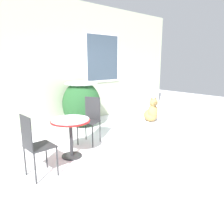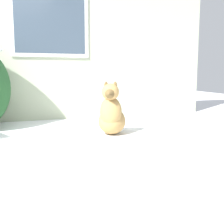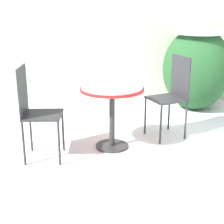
{
  "view_description": "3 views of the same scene",
  "coord_description": "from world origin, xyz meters",
  "views": [
    {
      "loc": [
        -3.41,
        -3.25,
        1.74
      ],
      "look_at": [
        0.0,
        0.6,
        0.55
      ],
      "focal_mm": 35.0,
      "sensor_mm": 36.0,
      "label": 1
    },
    {
      "loc": [
        0.44,
        -2.91,
        0.86
      ],
      "look_at": [
        1.64,
        0.72,
        0.31
      ],
      "focal_mm": 45.0,
      "sensor_mm": 36.0,
      "label": 2
    },
    {
      "loc": [
        -1.39,
        -3.55,
        1.62
      ],
      "look_at": [
        -1.45,
        0.1,
        0.43
      ],
      "focal_mm": 55.0,
      "sensor_mm": 36.0,
      "label": 3
    }
  ],
  "objects": [
    {
      "name": "dog",
      "position": [
        1.61,
        0.67,
        0.27
      ],
      "size": [
        0.54,
        0.68,
        0.73
      ],
      "rotation": [
        0.0,
        0.0,
        -0.43
      ],
      "color": "tan",
      "rests_on": "ground_plane"
    }
  ]
}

